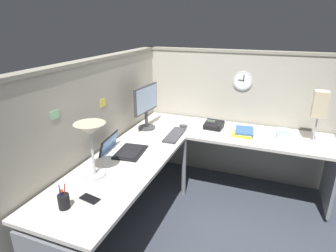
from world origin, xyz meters
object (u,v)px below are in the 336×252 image
Objects in this scene: keyboard at (175,135)px; pen_cup at (64,201)px; monitor at (146,104)px; office_phone at (214,125)px; cell_phone at (90,199)px; wall_clock at (243,81)px; tissue_box at (283,133)px; laptop at (121,149)px; book_stack at (244,132)px; computer_mouse at (183,126)px; desk_lamp_dome at (91,133)px; desk_lamp_paper at (320,106)px.

keyboard is 2.39× the size of pen_cup.
monitor is 2.28× the size of office_phone.
cell_phone is 0.65× the size of wall_clock.
cell_phone is at bearing 170.97° from keyboard.
tissue_box is at bearing -79.08° from monitor.
laptop is 1.35m from book_stack.
computer_mouse is 0.47× the size of office_phone.
wall_clock reaches higher than laptop.
desk_lamp_dome is at bearing 134.58° from tissue_box.
cell_phone is at bearing 159.31° from wall_clock.
pen_cup is at bearing -174.78° from laptop.
pen_cup reaches higher than computer_mouse.
book_stack is (1.34, -1.00, -0.34)m from desk_lamp_dome.
computer_mouse is at bearing 95.02° from tissue_box.
pen_cup is at bearing 171.13° from computer_mouse.
desk_lamp_dome is at bearing 39.03° from cell_phone.
book_stack is at bearing 96.35° from tissue_box.
monitor is at bearing 3.14° from laptop.
computer_mouse is at bearing 4.14° from cell_phone.
tissue_box is (1.81, -1.35, -0.01)m from pen_cup.
tissue_box is (1.38, -1.41, -0.32)m from desk_lamp_dome.
office_phone is 0.74× the size of book_stack.
laptop is 0.90m from computer_mouse.
keyboard is at bearing 109.27° from tissue_box.
desk_lamp_paper reaches higher than monitor.
office_phone reaches higher than computer_mouse.
monitor is 1.77m from desk_lamp_paper.
keyboard is 1.03m from wall_clock.
office_phone is (1.80, -0.61, -0.02)m from pen_cup.
desk_lamp_dome is 2.02× the size of wall_clock.
monitor is 1.51m from tissue_box.
desk_lamp_dome is (-1.01, 0.32, 0.35)m from keyboard.
desk_lamp_dome reaches higher than keyboard.
desk_lamp_paper is at bearing -61.85° from laptop.
monitor is at bearing 3.02° from desk_lamp_dome.
laptop reaches higher than keyboard.
computer_mouse is 1.58m from cell_phone.
computer_mouse is 0.35× the size of book_stack.
office_phone is at bearing -36.88° from laptop.
desk_lamp_paper is (0.92, -1.72, 0.36)m from laptop.
pen_cup reaches higher than laptop.
book_stack is at bearing 92.82° from desk_lamp_paper.
laptop is at bearing 143.22° from wall_clock.
laptop reaches higher than office_phone.
pen_cup is at bearing 151.82° from book_stack.
computer_mouse is 0.35m from office_phone.
monitor is 1.16× the size of keyboard.
laptop is at bearing 5.22° from pen_cup.
monitor is 1.43m from cell_phone.
laptop is 4.00× the size of computer_mouse.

